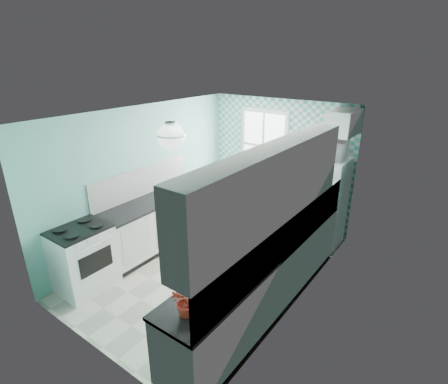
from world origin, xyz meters
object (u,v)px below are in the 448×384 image
Objects in this scene: potted_plant at (187,302)px; stove at (83,257)px; fruit_bowl at (203,300)px; fridge at (323,202)px; microwave at (329,149)px; sink at (294,226)px; ceiling_light at (171,136)px.

stove is at bearing 170.90° from potted_plant.
stove is 3.08× the size of potted_plant.
fruit_bowl is 0.27m from potted_plant.
stove is (-2.31, -3.35, -0.31)m from fridge.
fridge is at bearing 53.03° from stove.
potted_plant reaches higher than fruit_bowl.
stove is at bearing 176.48° from fruit_bowl.
fruit_bowl is 0.40× the size of microwave.
microwave is at bearing 51.80° from fridge.
fridge is 3.74m from potted_plant.
potted_plant reaches higher than stove.
sink is at bearing 89.91° from potted_plant.
microwave is at bearing 66.95° from ceiling_light.
potted_plant is at bearing 89.19° from microwave.
fruit_bowl is (0.09, -3.50, 0.16)m from fridge.
sink reaches higher than potted_plant.
ceiling_light is 2.05m from potted_plant.
sink is at bearing -88.42° from fridge.
sink is (0.09, -1.38, 0.12)m from fridge.
potted_plant is (0.09, -3.73, 0.28)m from fridge.
sink is 2.11m from fruit_bowl.
fridge reaches higher than potted_plant.
fridge is at bearing 91.39° from potted_plant.
stove is at bearing -138.78° from sink.
fruit_bowl is at bearing -88.13° from sink.
ceiling_light is 3.21m from fridge.
ceiling_light is 2.21m from sink.
potted_plant is 0.54× the size of microwave.
fridge is 3.50m from fruit_bowl.
ceiling_light is at bearing -132.55° from sink.
stove is 3.13m from sink.
microwave reaches higher than sink.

